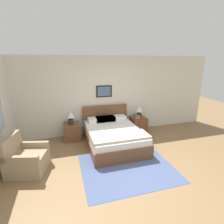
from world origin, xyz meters
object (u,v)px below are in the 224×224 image
at_px(nightstand_by_door, 138,125).
at_px(nightstand_near_window, 72,132).
at_px(table_lamp_near_window, 70,116).
at_px(bed, 113,136).
at_px(table_lamp_by_door, 139,110).
at_px(armchair, 26,160).

bearing_deg(nightstand_by_door, nightstand_near_window, 180.00).
relative_size(nightstand_near_window, table_lamp_near_window, 1.26).
relative_size(bed, table_lamp_near_window, 4.77).
height_order(nightstand_near_window, table_lamp_by_door, table_lamp_by_door).
distance_m(armchair, nightstand_by_door, 3.70).
height_order(armchair, nightstand_near_window, armchair).
height_order(bed, table_lamp_by_door, bed).
distance_m(table_lamp_near_window, table_lamp_by_door, 2.32).
bearing_deg(nightstand_by_door, table_lamp_by_door, -72.91).
bearing_deg(nightstand_by_door, armchair, -157.53).
bearing_deg(bed, armchair, -163.20).
distance_m(bed, nightstand_near_window, 1.36).
bearing_deg(bed, table_lamp_near_window, 148.69).
bearing_deg(nightstand_by_door, table_lamp_near_window, -179.50).
xyz_separation_m(nightstand_by_door, table_lamp_by_door, (0.01, -0.02, 0.53)).
height_order(armchair, nightstand_by_door, armchair).
bearing_deg(nightstand_near_window, bed, -32.42).
height_order(bed, armchair, bed).
xyz_separation_m(armchair, nightstand_near_window, (1.12, 1.41, -0.03)).
distance_m(nightstand_near_window, table_lamp_near_window, 0.53).
height_order(nightstand_near_window, nightstand_by_door, same).
xyz_separation_m(armchair, table_lamp_near_window, (1.10, 1.39, 0.51)).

